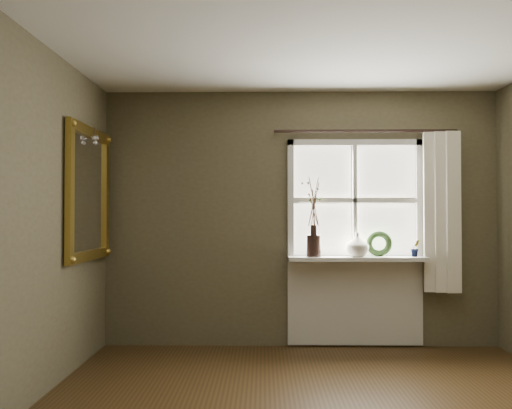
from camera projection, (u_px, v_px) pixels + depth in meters
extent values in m
cube|color=brown|center=(300.00, 218.00, 5.14)|extent=(4.00, 0.10, 2.60)
cube|color=silver|center=(355.00, 259.00, 5.05)|extent=(1.36, 0.06, 0.06)
cube|color=silver|center=(354.00, 143.00, 5.07)|extent=(1.36, 0.06, 0.06)
cube|color=silver|center=(291.00, 201.00, 5.07)|extent=(0.06, 0.06, 1.24)
cube|color=silver|center=(419.00, 200.00, 5.05)|extent=(0.06, 0.06, 1.24)
cube|color=silver|center=(355.00, 201.00, 5.06)|extent=(1.24, 0.05, 0.04)
cube|color=silver|center=(355.00, 201.00, 5.06)|extent=(0.04, 0.05, 1.12)
cube|color=white|center=(322.00, 172.00, 5.09)|extent=(0.59, 0.01, 0.53)
cube|color=white|center=(386.00, 172.00, 5.08)|extent=(0.59, 0.01, 0.53)
cube|color=white|center=(322.00, 229.00, 5.08)|extent=(0.59, 0.01, 0.53)
cube|color=white|center=(386.00, 230.00, 5.07)|extent=(0.59, 0.01, 0.53)
cube|color=silver|center=(357.00, 259.00, 4.95)|extent=(1.36, 0.26, 0.04)
cube|color=silver|center=(355.00, 301.00, 5.05)|extent=(1.36, 0.04, 0.88)
cylinder|color=black|center=(314.00, 246.00, 4.96)|extent=(0.18, 0.18, 0.22)
imported|color=silver|center=(357.00, 245.00, 4.95)|extent=(0.26, 0.26, 0.24)
torus|color=#2C4820|center=(379.00, 246.00, 4.99)|extent=(0.28, 0.21, 0.27)
imported|color=#2C4820|center=(313.00, 248.00, 4.96)|extent=(0.11, 0.09, 0.17)
imported|color=#2C4820|center=(415.00, 248.00, 4.94)|extent=(0.11, 0.10, 0.17)
cube|color=#EFE6CF|center=(441.00, 212.00, 4.95)|extent=(0.36, 0.12, 1.59)
cylinder|color=black|center=(365.00, 131.00, 5.02)|extent=(1.84, 0.03, 0.03)
cube|color=white|center=(88.00, 194.00, 4.53)|extent=(0.02, 0.84, 1.03)
cube|color=#A88631|center=(90.00, 132.00, 4.54)|extent=(0.05, 1.01, 0.09)
cube|color=#A88631|center=(89.00, 255.00, 4.52)|extent=(0.05, 1.01, 0.09)
cube|color=#A88631|center=(70.00, 191.00, 4.06)|extent=(0.05, 0.09, 1.03)
cube|color=#A88631|center=(106.00, 196.00, 4.99)|extent=(0.05, 0.09, 1.03)
sphere|color=silver|center=(94.00, 138.00, 4.51)|extent=(0.04, 0.04, 0.04)
sphere|color=silver|center=(95.00, 143.00, 4.54)|extent=(0.04, 0.04, 0.04)
sphere|color=silver|center=(96.00, 138.00, 4.57)|extent=(0.04, 0.04, 0.04)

